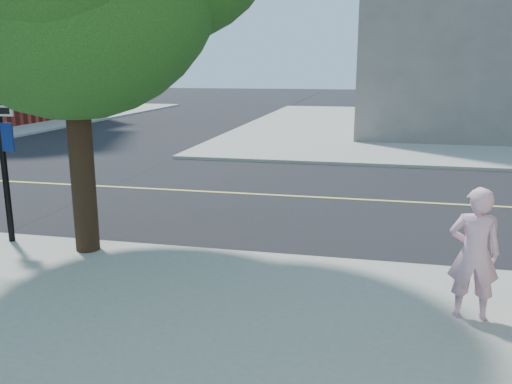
# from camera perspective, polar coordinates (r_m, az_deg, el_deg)

# --- Properties ---
(ground) EXTENTS (140.00, 140.00, 0.00)m
(ground) POSITION_cam_1_polar(r_m,az_deg,el_deg) (10.59, -21.55, -4.99)
(ground) COLOR black
(ground) RESTS_ON ground
(road_ew) EXTENTS (140.00, 9.00, 0.01)m
(road_ew) POSITION_cam_1_polar(r_m,az_deg,el_deg) (14.39, -11.65, 0.35)
(road_ew) COLOR black
(road_ew) RESTS_ON ground
(man_on_phone) EXTENTS (0.62, 0.43, 1.65)m
(man_on_phone) POSITION_cam_1_polar(r_m,az_deg,el_deg) (7.00, 22.24, -6.09)
(man_on_phone) COLOR #E5A9BF
(man_on_phone) RESTS_ON sidewalk_se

